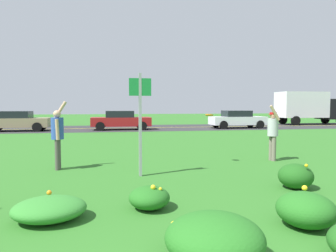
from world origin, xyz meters
TOP-DOWN VIEW (x-y plane):
  - ground_plane at (0.00, 12.39)m, footprint 120.00×120.00m
  - highway_strip at (0.00, 24.78)m, footprint 120.00×7.96m
  - highway_center_stripe at (0.00, 24.78)m, footprint 120.00×0.16m
  - daylily_clump_mid_right at (-2.44, 3.99)m, footprint 1.14×0.99m
  - daylily_clump_front_right at (-0.83, 4.25)m, footprint 0.72×0.79m
  - daylily_clump_mid_center at (-0.32, 2.27)m, footprint 1.16×1.15m
  - daylily_clump_mid_left at (1.35, 3.00)m, footprint 0.85×0.89m
  - daylily_clump_near_camera at (2.48, 4.99)m, footprint 0.74×0.75m
  - sign_post_near_path at (-0.73, 6.82)m, footprint 0.56×0.10m
  - person_thrower_blue_shirt at (-2.94, 8.08)m, footprint 0.42×0.49m
  - person_catcher_red_cap_gray_shirt at (3.77, 8.28)m, footprint 0.41×0.49m
  - frisbee_orange at (1.55, 8.18)m, footprint 0.26×0.25m
  - car_tan_center_left at (-8.09, 22.99)m, footprint 4.50×2.00m
  - car_red_center_right at (-0.64, 22.99)m, footprint 4.50×2.00m
  - car_white_rightmost at (8.87, 22.99)m, footprint 4.50×2.00m
  - box_truck_black at (17.99, 26.57)m, footprint 6.70×2.46m

SIDE VIEW (x-z plane):
  - ground_plane at x=0.00m, z-range 0.00..0.00m
  - highway_strip at x=0.00m, z-range 0.00..0.01m
  - highway_center_stripe at x=0.00m, z-range 0.01..0.01m
  - daylily_clump_mid_right at x=-2.44m, z-range -0.02..0.38m
  - daylily_clump_front_right at x=-0.83m, z-range -0.03..0.42m
  - daylily_clump_mid_left at x=1.35m, z-range -0.02..0.53m
  - daylily_clump_mid_center at x=-0.32m, z-range 0.00..0.54m
  - daylily_clump_near_camera at x=2.48m, z-range -0.02..0.56m
  - car_tan_center_left at x=-8.09m, z-range 0.01..1.46m
  - car_red_center_right at x=-0.64m, z-range 0.01..1.46m
  - car_white_rightmost at x=8.87m, z-range 0.01..1.46m
  - person_catcher_red_cap_gray_shirt at x=3.77m, z-range 0.06..1.90m
  - person_thrower_blue_shirt at x=-2.94m, z-range 0.04..1.99m
  - frisbee_orange at x=1.55m, z-range 1.46..1.57m
  - sign_post_near_path at x=-0.73m, z-range 0.28..2.90m
  - box_truck_black at x=17.99m, z-range 0.20..3.40m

